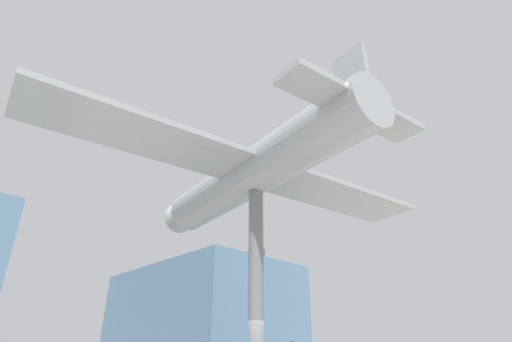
% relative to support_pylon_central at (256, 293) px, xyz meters
% --- Properties ---
extents(glass_pavilion_right, '(8.28, 13.03, 8.06)m').
position_rel_support_pylon_central_xyz_m(glass_pavilion_right, '(9.09, 14.88, 0.43)').
color(glass_pavilion_right, slate).
rests_on(glass_pavilion_right, ground_plane).
extents(support_pylon_central, '(0.48, 0.48, 6.63)m').
position_rel_support_pylon_central_xyz_m(support_pylon_central, '(0.00, 0.00, 0.00)').
color(support_pylon_central, slate).
rests_on(support_pylon_central, ground_plane).
extents(suspended_airplane, '(15.35, 11.86, 2.81)m').
position_rel_support_pylon_central_xyz_m(suspended_airplane, '(0.02, 0.15, 4.14)').
color(suspended_airplane, '#93999E').
rests_on(suspended_airplane, support_pylon_central).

